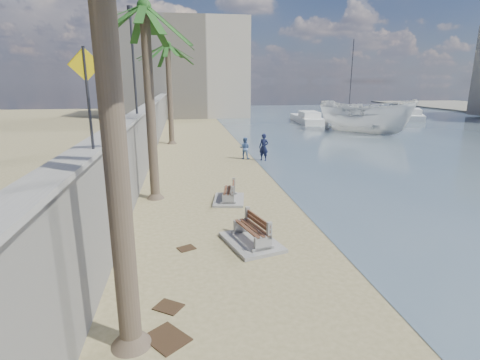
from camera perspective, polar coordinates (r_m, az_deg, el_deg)
ground_plane at (r=9.99m, az=9.34°, el=-16.93°), size 140.00×140.00×0.00m
seawall at (r=28.36m, az=-13.59°, el=7.36°), size 0.45×70.00×3.50m
wall_cap at (r=28.20m, az=-13.81°, el=10.99°), size 0.80×70.00×0.12m
end_building at (r=60.08m, az=-8.25°, el=16.36°), size 18.00×12.00×14.00m
bench_near at (r=12.44m, az=1.79°, el=-8.00°), size 2.03×2.52×0.92m
bench_far at (r=16.78m, az=-1.71°, el=-2.06°), size 1.64×2.14×0.81m
palm_mid at (r=17.15m, az=-14.39°, el=23.85°), size 5.00×5.00×9.07m
palm_back at (r=32.71m, az=-11.00°, el=19.34°), size 5.00×5.00×8.99m
pedestrian_sign at (r=9.80m, az=-22.31°, el=13.34°), size 0.78×0.07×2.40m
streetlight at (r=20.23m, az=-16.03°, el=18.30°), size 0.28×0.28×5.12m
person_a at (r=25.36m, az=3.65°, el=5.31°), size 0.92×0.87×2.11m
person_b at (r=25.91m, az=0.72°, el=5.06°), size 0.98×0.89×1.67m
boat_cruiser at (r=41.41m, az=18.44°, el=9.42°), size 5.51×5.53×4.54m
yacht_near at (r=60.11m, az=24.44°, el=8.86°), size 7.70×10.97×1.50m
yacht_far at (r=50.46m, az=10.17°, el=9.04°), size 3.51×9.66×1.50m
sailboat_west at (r=60.17m, az=16.20°, el=9.58°), size 7.14×5.05×11.27m
debris_a at (r=8.64m, az=-11.10°, el=-22.60°), size 1.10×1.12×0.03m
debris_b at (r=9.57m, az=-10.83°, el=-18.46°), size 0.79×0.76×0.03m
debris_d at (r=12.37m, az=-8.17°, el=-10.25°), size 0.65×0.60×0.03m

